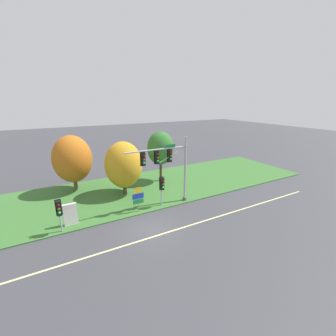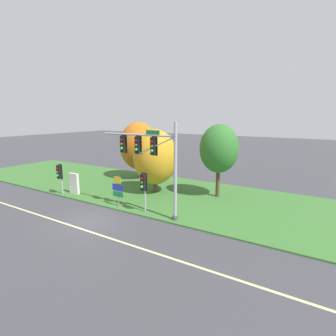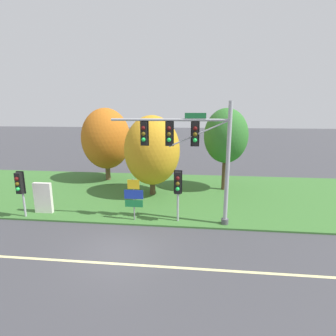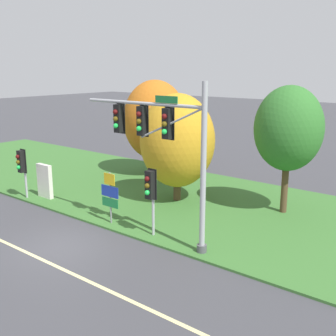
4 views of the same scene
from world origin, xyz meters
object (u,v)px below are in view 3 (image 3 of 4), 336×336
Objects in this scene: route_sign_post at (134,196)px; info_kiosk at (43,198)px; traffic_signal_mast at (191,146)px; tree_behind_signpost at (226,136)px; tree_nearest_road at (106,139)px; pedestrian_signal_near_kerb at (178,186)px; tree_left_of_mast at (152,151)px; pedestrian_signal_further_along at (20,185)px.

route_sign_post is 1.29× the size of info_kiosk.
traffic_signal_mast is 6.98m from tree_behind_signpost.
traffic_signal_mast reaches higher than tree_nearest_road.
tree_behind_signpost is 3.33× the size of info_kiosk.
route_sign_post is 0.39× the size of tree_nearest_road.
pedestrian_signal_near_kerb is 0.47× the size of tree_nearest_road.
tree_left_of_mast is at bearing -161.67° from tree_behind_signpost.
tree_nearest_road reaches higher than info_kiosk.
pedestrian_signal_near_kerb is at bearing -3.51° from info_kiosk.
traffic_signal_mast is at bearing 0.65° from route_sign_post.
tree_left_of_mast is (0.28, 4.76, 1.86)m from route_sign_post.
pedestrian_signal_near_kerb is at bearing -50.71° from tree_nearest_road.
pedestrian_signal_further_along is at bearing -132.99° from info_kiosk.
pedestrian_signal_further_along is at bearing -177.84° from pedestrian_signal_near_kerb.
route_sign_post is at bearing -93.32° from tree_left_of_mast.
tree_left_of_mast is at bearing 86.68° from route_sign_post.
pedestrian_signal_near_kerb is at bearing -115.91° from tree_behind_signpost.
tree_behind_signpost is at bearing 29.38° from pedestrian_signal_further_along.
tree_nearest_road is 1.00× the size of tree_behind_signpost.
info_kiosk is at bearing 47.01° from pedestrian_signal_further_along.
tree_behind_signpost is (3.18, 6.55, 2.09)m from pedestrian_signal_near_kerb.
tree_left_of_mast is (4.69, -3.67, -0.38)m from tree_nearest_road.
traffic_signal_mast reaches higher than route_sign_post.
traffic_signal_mast reaches higher than pedestrian_signal_further_along.
route_sign_post is 5.12m from tree_left_of_mast.
info_kiosk is at bearing -144.91° from tree_left_of_mast.
tree_behind_signpost is at bearing -10.57° from tree_nearest_road.
tree_behind_signpost reaches higher than pedestrian_signal_near_kerb.
tree_left_of_mast is (-2.89, 4.73, -1.03)m from traffic_signal_mast.
traffic_signal_mast is at bearing -3.01° from info_kiosk.
pedestrian_signal_near_kerb is (-0.67, -0.04, -2.20)m from traffic_signal_mast.
pedestrian_signal_near_kerb reaches higher than route_sign_post.
route_sign_post is at bearing -130.90° from tree_behind_signpost.
route_sign_post is at bearing 179.95° from pedestrian_signal_near_kerb.
tree_behind_signpost reaches higher than tree_left_of_mast.
route_sign_post is at bearing 3.00° from pedestrian_signal_further_along.
route_sign_post is (6.58, 0.34, -0.52)m from pedestrian_signal_further_along.
tree_nearest_road is (-6.90, 8.44, 1.55)m from pedestrian_signal_near_kerb.
traffic_signal_mast reaches higher than tree_behind_signpost.
pedestrian_signal_near_kerb is at bearing -0.05° from route_sign_post.
pedestrian_signal_further_along is (-9.74, -0.38, -2.37)m from traffic_signal_mast.
pedestrian_signal_near_kerb reaches higher than info_kiosk.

